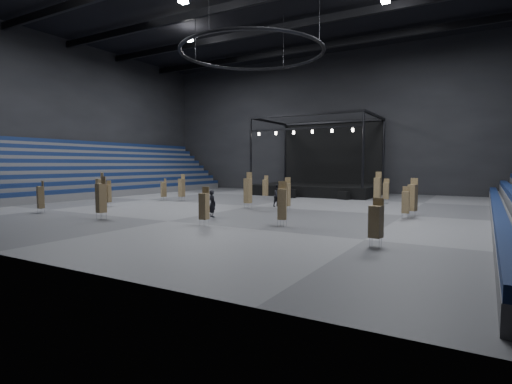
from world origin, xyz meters
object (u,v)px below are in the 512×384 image
Objects in this scene: chair_stack_7 at (287,194)px; chair_stack_10 at (282,203)px; chair_stack_12 at (386,190)px; flight_case_mid at (290,193)px; chair_stack_2 at (378,189)px; chair_stack_8 at (248,190)px; stage at (320,182)px; chair_stack_11 at (164,189)px; flight_case_left at (286,194)px; chair_stack_9 at (41,197)px; chair_stack_14 at (100,190)px; chair_stack_15 at (204,206)px; flight_case_right at (344,196)px; man_center at (212,204)px; chair_stack_13 at (108,193)px; chair_stack_0 at (182,187)px; crew_member at (278,195)px; chair_stack_6 at (376,221)px; chair_stack_4 at (101,197)px; chair_stack_5 at (265,187)px; chair_stack_3 at (413,197)px; chair_stack_1 at (406,202)px.

chair_stack_10 reaches higher than chair_stack_7.
flight_case_mid is at bearing 167.11° from chair_stack_12.
chair_stack_8 is at bearing -139.19° from chair_stack_2.
stage reaches higher than chair_stack_11.
chair_stack_9 is (-9.77, -21.49, 0.79)m from flight_case_left.
chair_stack_7 is at bearing -63.91° from flight_case_left.
chair_stack_9 is at bearing -147.62° from chair_stack_7.
chair_stack_14 is (0.05, -7.61, 0.34)m from chair_stack_11.
stage is 6.08× the size of chair_stack_15.
stage reaches higher than flight_case_right.
flight_case_left is 17.22m from man_center.
chair_stack_11 is (0.74, 12.24, -0.07)m from chair_stack_9.
chair_stack_13 is (-17.68, 2.30, -0.19)m from chair_stack_10.
chair_stack_0 reaches higher than flight_case_right.
stage is 7.32× the size of crew_member.
chair_stack_6 is at bearing 15.90° from chair_stack_9.
flight_case_right is at bearing 72.65° from chair_stack_8.
chair_stack_12 is 19.95m from chair_stack_15.
crew_member is at bearing 5.29° from chair_stack_0.
chair_stack_0 is 0.88× the size of chair_stack_2.
chair_stack_14 is at bearing 152.88° from chair_stack_4.
chair_stack_13 is (-14.57, -4.79, -0.16)m from chair_stack_7.
chair_stack_6 is (15.58, -18.46, -0.10)m from chair_stack_5.
chair_stack_5 is (-11.67, 1.38, -0.25)m from chair_stack_2.
flight_case_left is 18.42m from chair_stack_13.
chair_stack_15 is (3.18, -27.13, -0.25)m from stage.
chair_stack_3 is 1.02× the size of chair_stack_7.
chair_stack_1 is at bearing -29.88° from chair_stack_5.
chair_stack_10 is 1.20× the size of chair_stack_11.
chair_stack_9 is at bearing -114.45° from flight_case_left.
stage reaches higher than chair_stack_7.
chair_stack_2 is 11.75m from chair_stack_5.
chair_stack_11 is (-10.39, -15.99, -0.31)m from stage.
chair_stack_7 is at bearing 0.21° from chair_stack_8.
flight_case_mid is at bearing 40.49° from crew_member.
chair_stack_9 is at bearing -138.71° from chair_stack_3.
chair_stack_3 is at bearing -52.59° from flight_case_right.
chair_stack_2 reaches higher than chair_stack_11.
flight_case_mid is 0.51× the size of chair_stack_3.
chair_stack_7 is at bearing -77.04° from stage.
chair_stack_2 is 1.29× the size of chair_stack_12.
chair_stack_6 reaches higher than flight_case_left.
chair_stack_3 reaches higher than crew_member.
chair_stack_12 is (10.90, -1.49, 0.79)m from flight_case_left.
chair_stack_13 is (-23.33, -4.68, 0.03)m from chair_stack_1.
chair_stack_4 is 7.29m from man_center.
chair_stack_11 is (-1.79, -0.65, -0.20)m from chair_stack_0.
chair_stack_7 is (5.05, -11.28, 0.87)m from flight_case_mid.
chair_stack_0 reaches higher than crew_member.
flight_case_left is 0.59× the size of chair_stack_11.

